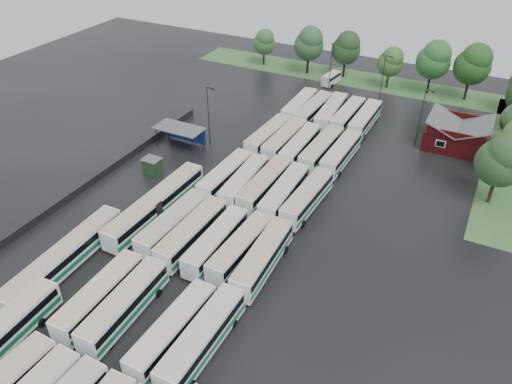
% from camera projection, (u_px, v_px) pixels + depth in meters
% --- Properties ---
extents(ground, '(160.00, 160.00, 0.00)m').
position_uv_depth(ground, '(198.00, 253.00, 61.86)').
color(ground, black).
rests_on(ground, ground).
extents(brick_building, '(10.07, 8.60, 5.39)m').
position_uv_depth(brick_building, '(457.00, 137.00, 83.23)').
color(brick_building, maroon).
rests_on(brick_building, ground).
extents(wash_shed, '(8.20, 4.20, 3.58)m').
position_uv_depth(wash_shed, '(181.00, 130.00, 82.87)').
color(wash_shed, '#2D2D30').
rests_on(wash_shed, ground).
extents(utility_hut, '(2.70, 2.20, 2.62)m').
position_uv_depth(utility_hut, '(152.00, 166.00, 76.50)').
color(utility_hut, '#183519').
rests_on(utility_hut, ground).
extents(grass_strip_north, '(80.00, 10.00, 0.01)m').
position_uv_depth(grass_strip_north, '(366.00, 81.00, 108.79)').
color(grass_strip_north, '#396531').
rests_on(grass_strip_north, ground).
extents(west_fence, '(0.10, 50.00, 1.20)m').
position_uv_depth(west_fence, '(103.00, 175.00, 75.78)').
color(west_fence, '#2D2D30').
rests_on(west_fence, ground).
extents(bus_r1c0, '(2.89, 12.27, 3.40)m').
position_uv_depth(bus_r1c0, '(100.00, 296.00, 53.33)').
color(bus_r1c0, white).
rests_on(bus_r1c0, ground).
extents(bus_r1c1, '(3.03, 12.49, 3.45)m').
position_uv_depth(bus_r1c1, '(125.00, 305.00, 52.22)').
color(bus_r1c1, white).
rests_on(bus_r1c1, ground).
extents(bus_r1c3, '(2.92, 12.16, 3.36)m').
position_uv_depth(bus_r1c3, '(173.00, 330.00, 49.51)').
color(bus_r1c3, white).
rests_on(bus_r1c3, ground).
extents(bus_r1c4, '(2.76, 12.63, 3.51)m').
position_uv_depth(bus_r1c4, '(202.00, 338.00, 48.58)').
color(bus_r1c4, white).
rests_on(bus_r1c4, ground).
extents(bus_r2c0, '(3.09, 12.67, 3.50)m').
position_uv_depth(bus_r2c0, '(174.00, 224.00, 63.59)').
color(bus_r2c0, white).
rests_on(bus_r2c0, ground).
extents(bus_r2c1, '(2.90, 12.69, 3.52)m').
position_uv_depth(bus_r2c1, '(192.00, 233.00, 62.07)').
color(bus_r2c1, white).
rests_on(bus_r2c1, ground).
extents(bus_r2c2, '(2.58, 11.98, 3.33)m').
position_uv_depth(bus_r2c2, '(216.00, 242.00, 60.79)').
color(bus_r2c2, white).
rests_on(bus_r2c2, ground).
extents(bus_r2c3, '(3.01, 12.06, 3.33)m').
position_uv_depth(bus_r2c3, '(241.00, 248.00, 59.88)').
color(bus_r2c3, white).
rests_on(bus_r2c3, ground).
extents(bus_r2c4, '(3.14, 12.61, 3.48)m').
position_uv_depth(bus_r2c4, '(263.00, 258.00, 58.28)').
color(bus_r2c4, white).
rests_on(bus_r2c4, ground).
extents(bus_r3c0, '(2.83, 12.07, 3.34)m').
position_uv_depth(bus_r3c0, '(225.00, 175.00, 73.29)').
color(bus_r3c0, white).
rests_on(bus_r3c0, ground).
extents(bus_r3c1, '(3.07, 12.08, 3.33)m').
position_uv_depth(bus_r3c1, '(244.00, 182.00, 71.94)').
color(bus_r3c1, white).
rests_on(bus_r3c1, ground).
extents(bus_r3c2, '(2.91, 12.65, 3.51)m').
position_uv_depth(bus_r3c2, '(265.00, 184.00, 71.14)').
color(bus_r3c2, white).
rests_on(bus_r3c2, ground).
extents(bus_r3c3, '(2.84, 12.41, 3.44)m').
position_uv_depth(bus_r3c3, '(284.00, 193.00, 69.51)').
color(bus_r3c3, white).
rests_on(bus_r3c3, ground).
extents(bus_r3c4, '(3.15, 12.42, 3.43)m').
position_uv_depth(bus_r3c4, '(307.00, 197.00, 68.54)').
color(bus_r3c4, white).
rests_on(bus_r3c4, ground).
extents(bus_r4c0, '(3.11, 12.21, 3.37)m').
position_uv_depth(bus_r4c0, '(268.00, 136.00, 83.55)').
color(bus_r4c0, white).
rests_on(bus_r4c0, ground).
extents(bus_r4c1, '(2.86, 12.29, 3.41)m').
position_uv_depth(bus_r4c1, '(285.00, 140.00, 82.29)').
color(bus_r4c1, white).
rests_on(bus_r4c1, ground).
extents(bus_r4c2, '(2.60, 12.00, 3.34)m').
position_uv_depth(bus_r4c2, '(300.00, 146.00, 80.78)').
color(bus_r4c2, white).
rests_on(bus_r4c2, ground).
extents(bus_r4c3, '(3.06, 12.58, 3.48)m').
position_uv_depth(bus_r4c3, '(321.00, 149.00, 79.71)').
color(bus_r4c3, white).
rests_on(bus_r4c3, ground).
extents(bus_r4c4, '(2.84, 12.18, 3.37)m').
position_uv_depth(bus_r4c4, '(341.00, 153.00, 78.65)').
color(bus_r4c4, white).
rests_on(bus_r4c4, ground).
extents(bus_r5c0, '(2.72, 12.04, 3.34)m').
position_uv_depth(bus_r5c0, '(300.00, 106.00, 93.44)').
color(bus_r5c0, white).
rests_on(bus_r5c0, ground).
extents(bus_r5c1, '(3.04, 12.16, 3.36)m').
position_uv_depth(bus_r5c1, '(314.00, 109.00, 92.15)').
color(bus_r5c1, white).
rests_on(bus_r5c1, ground).
extents(bus_r5c2, '(3.27, 12.62, 3.48)m').
position_uv_depth(bus_r5c2, '(331.00, 112.00, 91.05)').
color(bus_r5c2, white).
rests_on(bus_r5c2, ground).
extents(bus_r5c3, '(2.80, 12.06, 3.34)m').
position_uv_depth(bus_r5c3, '(348.00, 116.00, 90.05)').
color(bus_r5c3, white).
rests_on(bus_r5c3, ground).
extents(bus_r5c4, '(2.67, 12.11, 3.37)m').
position_uv_depth(bus_r5c4, '(365.00, 119.00, 88.78)').
color(bus_r5c4, white).
rests_on(bus_r5c4, ground).
extents(artic_bus_west_b, '(3.05, 18.81, 3.48)m').
position_uv_depth(artic_bus_west_b, '(156.00, 204.00, 67.07)').
color(artic_bus_west_b, white).
rests_on(artic_bus_west_b, ground).
extents(artic_bus_west_c, '(3.10, 18.15, 3.35)m').
position_uv_depth(artic_bus_west_c, '(64.00, 258.00, 58.34)').
color(artic_bus_west_c, white).
rests_on(artic_bus_west_c, ground).
extents(minibus, '(2.68, 5.56, 2.33)m').
position_uv_depth(minibus, '(331.00, 78.00, 106.45)').
color(minibus, silver).
rests_on(minibus, ground).
extents(tree_north_0, '(5.11, 5.11, 8.47)m').
position_uv_depth(tree_north_0, '(264.00, 42.00, 113.85)').
color(tree_north_0, black).
rests_on(tree_north_0, ground).
extents(tree_north_1, '(6.47, 6.47, 10.71)m').
position_uv_depth(tree_north_1, '(309.00, 43.00, 108.38)').
color(tree_north_1, black).
rests_on(tree_north_1, ground).
extents(tree_north_2, '(6.21, 6.21, 10.28)m').
position_uv_depth(tree_north_2, '(347.00, 48.00, 106.77)').
color(tree_north_2, black).
rests_on(tree_north_2, ground).
extents(tree_north_3, '(5.38, 5.38, 8.91)m').
position_uv_depth(tree_north_3, '(391.00, 61.00, 102.17)').
color(tree_north_3, '#2D2219').
rests_on(tree_north_3, ground).
extents(tree_north_4, '(6.77, 6.77, 11.22)m').
position_uv_depth(tree_north_4, '(434.00, 59.00, 98.94)').
color(tree_north_4, black).
rests_on(tree_north_4, ground).
extents(tree_north_5, '(7.03, 7.03, 11.64)m').
position_uv_depth(tree_north_5, '(474.00, 64.00, 96.05)').
color(tree_north_5, black).
rests_on(tree_north_5, ground).
extents(tree_east_0, '(6.66, 6.66, 11.02)m').
position_uv_depth(tree_east_0, '(503.00, 160.00, 66.74)').
color(tree_east_0, '#372317').
rests_on(tree_east_0, ground).
extents(lamp_post_ne, '(1.53, 0.30, 9.94)m').
position_uv_depth(lamp_post_ne, '(422.00, 114.00, 81.64)').
color(lamp_post_ne, '#2D2D30').
rests_on(lamp_post_ne, ground).
extents(lamp_post_nw, '(1.61, 0.31, 10.43)m').
position_uv_depth(lamp_post_nw, '(209.00, 112.00, 81.44)').
color(lamp_post_nw, '#2D2D30').
rests_on(lamp_post_nw, ground).
extents(lamp_post_back_w, '(1.65, 0.32, 10.72)m').
position_uv_depth(lamp_post_back_w, '(331.00, 66.00, 98.80)').
color(lamp_post_back_w, '#2D2D30').
rests_on(lamp_post_back_w, ground).
extents(lamp_post_back_e, '(1.52, 0.30, 9.87)m').
position_uv_depth(lamp_post_back_e, '(384.00, 77.00, 95.28)').
color(lamp_post_back_e, '#2D2D30').
rests_on(lamp_post_back_e, ground).
extents(puddle_0, '(4.01, 4.01, 0.01)m').
position_uv_depth(puddle_0, '(71.00, 372.00, 47.68)').
color(puddle_0, black).
rests_on(puddle_0, ground).
extents(puddle_2, '(5.82, 5.82, 0.01)m').
position_uv_depth(puddle_2, '(154.00, 224.00, 66.68)').
color(puddle_2, black).
rests_on(puddle_2, ground).
extents(puddle_3, '(4.65, 4.65, 0.01)m').
position_uv_depth(puddle_3, '(248.00, 274.00, 58.77)').
color(puddle_3, black).
rests_on(puddle_3, ground).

